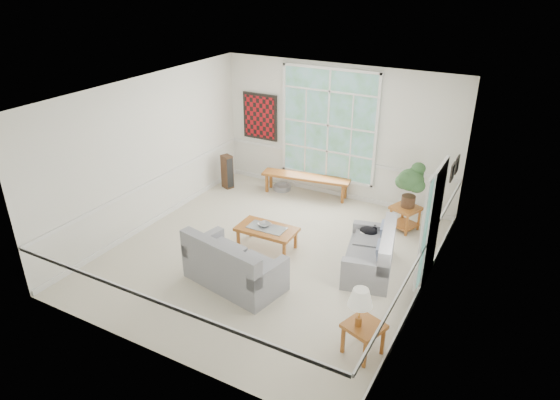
% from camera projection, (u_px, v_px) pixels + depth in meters
% --- Properties ---
extents(floor, '(5.50, 6.00, 0.01)m').
position_uv_depth(floor, '(270.00, 254.00, 9.25)').
color(floor, beige).
rests_on(floor, ground).
extents(ceiling, '(5.50, 6.00, 0.02)m').
position_uv_depth(ceiling, '(268.00, 93.00, 7.95)').
color(ceiling, white).
rests_on(ceiling, ground).
extents(wall_back, '(5.50, 0.02, 3.00)m').
position_uv_depth(wall_back, '(337.00, 133.00, 10.97)').
color(wall_back, white).
rests_on(wall_back, ground).
extents(wall_front, '(5.50, 0.02, 3.00)m').
position_uv_depth(wall_front, '(150.00, 263.00, 6.22)').
color(wall_front, white).
rests_on(wall_front, ground).
extents(wall_left, '(0.02, 6.00, 3.00)m').
position_uv_depth(wall_left, '(148.00, 153.00, 9.79)').
color(wall_left, white).
rests_on(wall_left, ground).
extents(wall_right, '(0.02, 6.00, 3.00)m').
position_uv_depth(wall_right, '(430.00, 215.00, 7.40)').
color(wall_right, white).
rests_on(wall_right, ground).
extents(window_back, '(2.30, 0.08, 2.40)m').
position_uv_depth(window_back, '(328.00, 125.00, 10.96)').
color(window_back, white).
rests_on(window_back, wall_back).
extents(entry_door, '(0.08, 0.90, 2.10)m').
position_uv_depth(entry_door, '(433.00, 224.00, 8.09)').
color(entry_door, white).
rests_on(entry_door, floor).
extents(door_sidelight, '(0.08, 0.26, 1.90)m').
position_uv_depth(door_sidelight, '(424.00, 236.00, 7.55)').
color(door_sidelight, white).
rests_on(door_sidelight, wall_right).
extents(wall_art, '(0.90, 0.06, 1.10)m').
position_uv_depth(wall_art, '(260.00, 117.00, 11.73)').
color(wall_art, '#590C0F').
rests_on(wall_art, wall_back).
extents(wall_frame_near, '(0.04, 0.26, 0.32)m').
position_uv_depth(wall_frame_near, '(452.00, 172.00, 8.78)').
color(wall_frame_near, black).
rests_on(wall_frame_near, wall_right).
extents(wall_frame_far, '(0.04, 0.26, 0.32)m').
position_uv_depth(wall_frame_far, '(457.00, 165.00, 9.10)').
color(wall_frame_far, black).
rests_on(wall_frame_far, wall_right).
extents(loveseat_right, '(1.08, 1.62, 0.81)m').
position_uv_depth(loveseat_right, '(370.00, 250.00, 8.61)').
color(loveseat_right, gray).
rests_on(loveseat_right, floor).
extents(loveseat_front, '(1.79, 1.15, 0.90)m').
position_uv_depth(loveseat_front, '(235.00, 260.00, 8.23)').
color(loveseat_front, gray).
rests_on(loveseat_front, floor).
extents(coffee_table, '(1.13, 0.63, 0.42)m').
position_uv_depth(coffee_table, '(267.00, 238.00, 9.37)').
color(coffee_table, '#96531E').
rests_on(coffee_table, floor).
extents(pewter_bowl, '(0.35, 0.35, 0.07)m').
position_uv_depth(pewter_bowl, '(264.00, 224.00, 9.34)').
color(pewter_bowl, gray).
rests_on(pewter_bowl, coffee_table).
extents(window_bench, '(2.07, 0.72, 0.47)m').
position_uv_depth(window_bench, '(306.00, 186.00, 11.48)').
color(window_bench, '#96531E').
rests_on(window_bench, floor).
extents(end_table, '(0.64, 0.64, 0.50)m').
position_uv_depth(end_table, '(405.00, 218.00, 10.00)').
color(end_table, '#96531E').
rests_on(end_table, floor).
extents(houseplant, '(0.56, 0.56, 0.94)m').
position_uv_depth(houseplant, '(410.00, 185.00, 9.71)').
color(houseplant, '#30572D').
rests_on(houseplant, end_table).
extents(side_table, '(0.61, 0.61, 0.49)m').
position_uv_depth(side_table, '(363.00, 339.00, 6.81)').
color(side_table, '#96531E').
rests_on(side_table, floor).
extents(table_lamp, '(0.37, 0.37, 0.58)m').
position_uv_depth(table_lamp, '(360.00, 308.00, 6.57)').
color(table_lamp, white).
rests_on(table_lamp, side_table).
extents(pet_bed, '(0.47, 0.47, 0.13)m').
position_uv_depth(pet_bed, '(282.00, 187.00, 11.83)').
color(pet_bed, gray).
rests_on(pet_bed, floor).
extents(floor_speaker, '(0.31, 0.28, 0.81)m').
position_uv_depth(floor_speaker, '(227.00, 172.00, 11.81)').
color(floor_speaker, '#402818').
rests_on(floor_speaker, floor).
extents(cat, '(0.40, 0.37, 0.15)m').
position_uv_depth(cat, '(369.00, 230.00, 9.05)').
color(cat, black).
rests_on(cat, loveseat_right).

